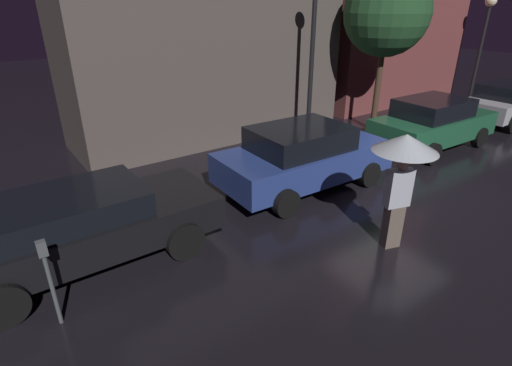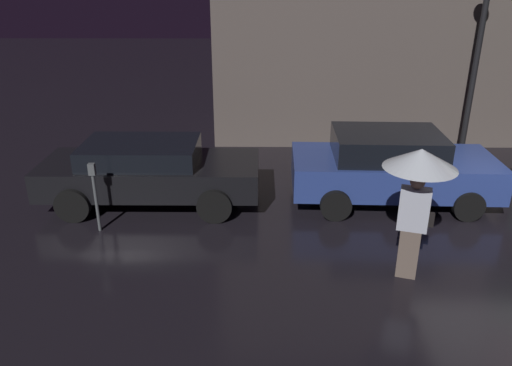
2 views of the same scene
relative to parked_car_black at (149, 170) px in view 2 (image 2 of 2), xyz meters
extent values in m
plane|color=black|center=(6.99, -1.28, -0.74)|extent=(60.00, 60.00, 0.00)
cube|color=black|center=(0.04, 0.00, -0.09)|extent=(4.50, 1.75, 0.60)
cube|color=black|center=(-0.14, 0.00, 0.41)|extent=(2.34, 1.54, 0.40)
cylinder|color=black|center=(1.43, 0.87, -0.39)|extent=(0.69, 0.22, 0.69)
cylinder|color=black|center=(1.43, -0.87, -0.39)|extent=(0.69, 0.22, 0.69)
cylinder|color=black|center=(-1.35, 0.87, -0.39)|extent=(0.69, 0.22, 0.69)
cylinder|color=black|center=(-1.35, -0.87, -0.39)|extent=(0.69, 0.22, 0.69)
cube|color=navy|center=(5.13, 0.17, -0.08)|extent=(4.28, 1.97, 0.69)
cube|color=black|center=(4.96, 0.17, 0.53)|extent=(2.24, 1.69, 0.53)
cylinder|color=black|center=(6.44, 1.09, -0.43)|extent=(0.62, 0.22, 0.62)
cylinder|color=black|center=(6.44, -0.76, -0.43)|extent=(0.62, 0.22, 0.62)
cylinder|color=black|center=(3.82, 1.09, -0.43)|extent=(0.62, 0.22, 0.62)
cylinder|color=black|center=(3.82, -0.76, -0.43)|extent=(0.62, 0.22, 0.62)
cube|color=#66564C|center=(4.70, -2.74, -0.32)|extent=(0.36, 0.29, 0.84)
cube|color=#B2B7C6|center=(4.70, -2.74, 0.46)|extent=(0.50, 0.34, 0.70)
sphere|color=tan|center=(4.70, -2.74, 0.92)|extent=(0.23, 0.23, 0.23)
cylinder|color=black|center=(4.70, -2.74, 0.73)|extent=(0.02, 0.02, 0.82)
cone|color=silver|center=(4.70, -2.74, 1.29)|extent=(1.10, 1.10, 0.30)
cube|color=black|center=(4.95, -2.74, 0.28)|extent=(0.18, 0.14, 0.22)
cylinder|color=#4C5154|center=(-0.74, -1.26, -0.16)|extent=(0.06, 0.06, 1.15)
cube|color=#4C5154|center=(-0.74, -1.26, 0.52)|extent=(0.12, 0.10, 0.22)
cylinder|color=black|center=(7.59, 2.72, 1.39)|extent=(0.14, 0.14, 4.25)
camera|label=1|loc=(-0.99, -6.41, 3.47)|focal=28.00mm
camera|label=2|loc=(2.33, -9.68, 3.82)|focal=35.00mm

